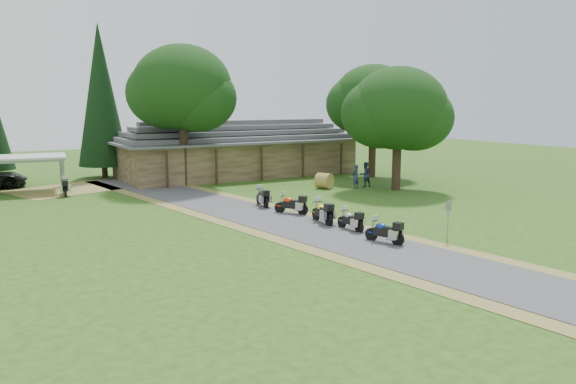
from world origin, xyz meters
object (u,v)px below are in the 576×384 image
lodge (238,147)px  motorcycle_row_d (291,203)px  motorcycle_carport_a (65,186)px  motorcycle_row_e (262,196)px  hay_bale (324,181)px  motorcycle_row_c (322,211)px  carport (21,174)px  motorcycle_row_a (384,230)px  motorcycle_row_b (350,219)px

lodge → motorcycle_row_d: lodge is taller
motorcycle_row_d → motorcycle_carport_a: size_ratio=0.99×
motorcycle_row_e → hay_bale: size_ratio=1.59×
motorcycle_row_d → hay_bale: 10.09m
motorcycle_row_c → motorcycle_row_e: size_ratio=1.06×
carport → motorcycle_row_e: 18.24m
motorcycle_row_a → motorcycle_row_e: motorcycle_row_e is taller
lodge → motorcycle_row_e: 15.61m
motorcycle_row_b → motorcycle_row_a: bearing=171.6°
motorcycle_row_c → motorcycle_row_d: 2.99m
motorcycle_row_a → motorcycle_row_e: size_ratio=0.96×
lodge → motorcycle_row_d: 18.35m
carport → hay_bale: size_ratio=5.23×
motorcycle_row_d → carport: bearing=2.5°
carport → motorcycle_row_c: carport is taller
motorcycle_row_d → lodge: bearing=-50.8°
motorcycle_row_a → motorcycle_row_b: 2.94m
motorcycle_row_e → carport: bearing=52.7°
carport → motorcycle_row_d: size_ratio=3.29×
carport → motorcycle_row_a: bearing=-55.5°
motorcycle_row_e → hay_bale: motorcycle_row_e is taller
lodge → carport: lodge is taller
motorcycle_row_d → motorcycle_carport_a: motorcycle_carport_a is taller
motorcycle_row_a → motorcycle_row_b: (0.26, 2.93, -0.03)m
carport → motorcycle_row_d: carport is taller
motorcycle_row_a → motorcycle_carport_a: size_ratio=0.95×
motorcycle_row_c → hay_bale: bearing=-27.7°
motorcycle_row_a → hay_bale: bearing=-43.2°
carport → motorcycle_row_e: (12.29, -13.46, -0.68)m
motorcycle_row_c → hay_bale: motorcycle_row_c is taller
carport → motorcycle_row_e: bearing=-40.7°
motorcycle_row_b → motorcycle_row_d: bearing=1.6°
motorcycle_row_b → motorcycle_row_e: size_ratio=0.91×
motorcycle_row_c → lodge: bearing=-6.3°
motorcycle_row_a → motorcycle_carport_a: 24.01m
lodge → motorcycle_row_b: size_ratio=12.70×
motorcycle_row_a → motorcycle_row_d: bearing=-17.2°
lodge → motorcycle_row_b: bearing=-101.4°
motorcycle_row_c → motorcycle_row_a: bearing=-172.5°
motorcycle_carport_a → carport: bearing=49.6°
carport → motorcycle_row_b: (13.04, -21.53, -0.74)m
motorcycle_row_c → motorcycle_carport_a: 19.57m
lodge → motorcycle_row_c: bearing=-103.3°
motorcycle_carport_a → motorcycle_row_a: bearing=-146.8°
motorcycle_row_a → motorcycle_row_c: bearing=-18.0°
lodge → motorcycle_row_c: 21.19m
motorcycle_row_d → motorcycle_row_e: same height
motorcycle_carport_a → hay_bale: bearing=-103.0°
motorcycle_row_a → motorcycle_row_e: (-0.49, 11.00, 0.02)m
motorcycle_row_b → motorcycle_row_d: size_ratio=0.91×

